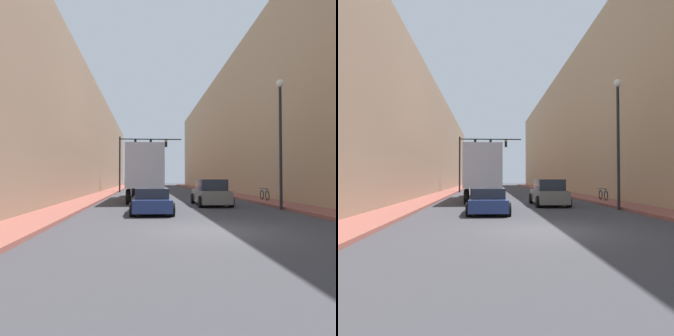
{
  "view_description": "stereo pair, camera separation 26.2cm",
  "coord_description": "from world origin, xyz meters",
  "views": [
    {
      "loc": [
        -2.18,
        -10.89,
        1.77
      ],
      "look_at": [
        -0.67,
        10.94,
        2.43
      ],
      "focal_mm": 35.0,
      "sensor_mm": 36.0,
      "label": 1
    },
    {
      "loc": [
        -1.91,
        -10.91,
        1.77
      ],
      "look_at": [
        -0.67,
        10.94,
        2.43
      ],
      "focal_mm": 35.0,
      "sensor_mm": 36.0,
      "label": 2
    }
  ],
  "objects": [
    {
      "name": "sedan_car",
      "position": [
        -1.86,
        5.67,
        0.61
      ],
      "size": [
        2.06,
        4.48,
        1.26
      ],
      "color": "navy",
      "rests_on": "ground"
    },
    {
      "name": "traffic_signal_gantry",
      "position": [
        -3.28,
        29.91,
        4.97
      ],
      "size": [
        7.77,
        0.35,
        6.9
      ],
      "color": "black",
      "rests_on": "ground"
    },
    {
      "name": "street_lamp",
      "position": [
        5.35,
        6.82,
        4.63
      ],
      "size": [
        0.44,
        0.44,
        7.29
      ],
      "color": "black",
      "rests_on": "ground"
    },
    {
      "name": "building_left",
      "position": [
        -10.6,
        30.0,
        6.14
      ],
      "size": [
        6.0,
        80.0,
        12.27
      ],
      "color": "#846B56",
      "rests_on": "ground"
    },
    {
      "name": "semi_truck",
      "position": [
        -2.22,
        16.07,
        2.27
      ],
      "size": [
        2.55,
        12.62,
        4.06
      ],
      "color": "#B2B7C1",
      "rests_on": "ground"
    },
    {
      "name": "parked_bicycle",
      "position": [
        6.53,
        12.53,
        0.53
      ],
      "size": [
        0.44,
        1.82,
        0.86
      ],
      "color": "black",
      "rests_on": "sidewalk_right"
    },
    {
      "name": "sidewalk_left",
      "position": [
        -6.55,
        30.0,
        0.07
      ],
      "size": [
        2.1,
        80.0,
        0.15
      ],
      "color": "brown",
      "rests_on": "ground"
    },
    {
      "name": "sidewalk_right",
      "position": [
        6.55,
        30.0,
        0.07
      ],
      "size": [
        2.1,
        80.0,
        0.15
      ],
      "color": "brown",
      "rests_on": "ground"
    },
    {
      "name": "ground_plane",
      "position": [
        0.0,
        0.0,
        0.0
      ],
      "size": [
        200.0,
        200.0,
        0.0
      ],
      "primitive_type": "plane",
      "color": "#38383D"
    },
    {
      "name": "suv_car",
      "position": [
        2.03,
        9.99,
        0.78
      ],
      "size": [
        2.08,
        4.48,
        1.67
      ],
      "color": "slate",
      "rests_on": "ground"
    },
    {
      "name": "building_right",
      "position": [
        10.6,
        30.0,
        7.92
      ],
      "size": [
        6.0,
        80.0,
        15.85
      ],
      "color": "tan",
      "rests_on": "ground"
    }
  ]
}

